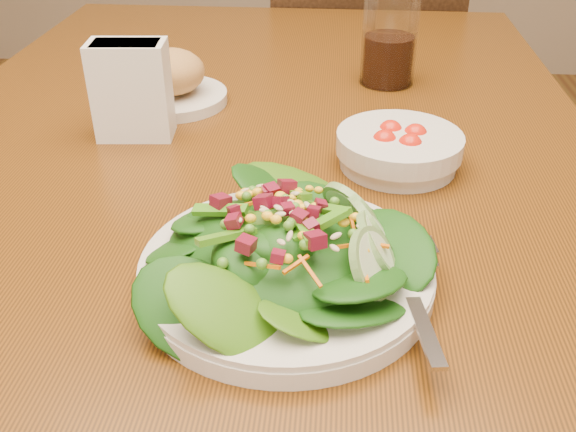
# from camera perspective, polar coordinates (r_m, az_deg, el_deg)

# --- Properties ---
(dining_table) EXTENTS (0.90, 1.40, 0.75)m
(dining_table) POSITION_cam_1_polar(r_m,az_deg,el_deg) (0.84, -3.65, -0.66)
(dining_table) COLOR #65340B
(dining_table) RESTS_ON ground_plane
(chair_far) EXTENTS (0.52, 0.53, 0.99)m
(chair_far) POSITION_cam_1_polar(r_m,az_deg,el_deg) (1.69, 5.91, 12.04)
(chair_far) COLOR #402613
(chair_far) RESTS_ON ground_plane
(salad_plate) EXTENTS (0.26, 0.26, 0.08)m
(salad_plate) POSITION_cam_1_polar(r_m,az_deg,el_deg) (0.56, 0.77, -3.58)
(salad_plate) COLOR silver
(salad_plate) RESTS_ON dining_table
(bread_plate) EXTENTS (0.15, 0.15, 0.08)m
(bread_plate) POSITION_cam_1_polar(r_m,az_deg,el_deg) (0.94, -10.31, 11.66)
(bread_plate) COLOR silver
(bread_plate) RESTS_ON dining_table
(tomato_bowl) EXTENTS (0.15, 0.15, 0.05)m
(tomato_bowl) POSITION_cam_1_polar(r_m,az_deg,el_deg) (0.76, 9.82, 5.92)
(tomato_bowl) COLOR silver
(tomato_bowl) RESTS_ON dining_table
(drinking_glass) EXTENTS (0.08, 0.08, 0.15)m
(drinking_glass) POSITION_cam_1_polar(r_m,az_deg,el_deg) (1.01, 8.98, 14.97)
(drinking_glass) COLOR silver
(drinking_glass) RESTS_ON dining_table
(napkin_holder) EXTENTS (0.10, 0.06, 0.12)m
(napkin_holder) POSITION_cam_1_polar(r_m,az_deg,el_deg) (0.83, -13.76, 10.99)
(napkin_holder) COLOR white
(napkin_holder) RESTS_ON dining_table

